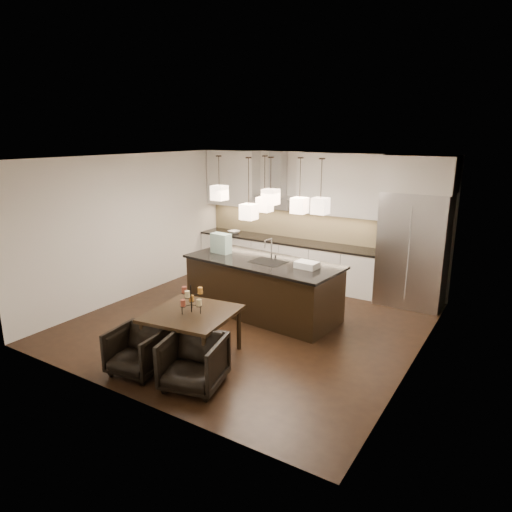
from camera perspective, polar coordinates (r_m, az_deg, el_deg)
The scene contains 37 objects.
floor at distance 7.99m, azimuth -0.77°, elevation -8.37°, with size 5.50×5.50×0.02m, color black.
ceiling at distance 7.34m, azimuth -0.84°, elevation 12.25°, with size 5.50×5.50×0.02m, color white.
wall_back at distance 9.93m, azimuth 7.86°, elevation 4.66°, with size 5.50×0.02×2.80m, color silver.
wall_front at distance 5.52m, azimuth -16.51°, elevation -4.28°, with size 5.50×0.02×2.80m, color silver.
wall_left at distance 9.30m, azimuth -15.30°, elevation 3.56°, with size 0.02×5.50×2.80m, color silver.
wall_right at distance 6.53m, azimuth 20.04°, elevation -1.60°, with size 0.02×5.50×2.80m, color silver.
refrigerator at distance 9.00m, azimuth 19.04°, elevation 0.76°, with size 1.20×0.72×2.15m, color #B7B7BA.
fridge_panel at distance 8.78m, azimuth 19.82°, elevation 9.65°, with size 1.26×0.72×0.65m, color silver.
lower_cabinets at distance 10.12m, azimuth 3.67°, elevation -0.61°, with size 4.21×0.62×0.88m, color silver.
countertop at distance 10.01m, azimuth 3.72°, elevation 1.93°, with size 4.21×0.66×0.04m, color black.
backsplash at distance 10.20m, azimuth 4.55°, elevation 4.08°, with size 4.21×0.02×0.63m, color #D5C089.
upper_cab_left at distance 10.69m, azimuth -2.89°, elevation 9.71°, with size 1.25×0.35×1.25m, color silver.
upper_cab_right at distance 9.44m, azimuth 10.64°, elevation 8.76°, with size 1.86×0.35×1.25m, color silver.
hood_canopy at distance 10.04m, azimuth 2.41°, elevation 6.75°, with size 0.90×0.52×0.24m, color #B7B7BA.
hood_chimney at distance 10.07m, azimuth 2.77°, elevation 10.21°, with size 0.30×0.28×0.96m, color #B7B7BA.
fruit_bowl at distance 10.64m, azimuth -2.77°, elevation 3.01°, with size 0.26×0.26×0.06m, color silver.
island_body at distance 8.20m, azimuth 0.84°, elevation -4.08°, with size 2.72×1.09×0.96m, color black.
island_top at distance 8.05m, azimuth 0.85°, elevation -0.72°, with size 2.81×1.18×0.04m, color black.
faucet at distance 8.02m, azimuth 1.94°, elevation 0.90°, with size 0.11×0.26×0.41m, color silver, non-canonical shape.
tote_bag at distance 8.55m, azimuth -4.40°, elevation 1.60°, with size 0.37×0.20×0.37m, color #266247.
food_container at distance 7.64m, azimuth 6.39°, elevation -1.10°, with size 0.37×0.26×0.11m, color silver.
dining_table at distance 6.78m, azimuth -7.94°, elevation -9.69°, with size 1.16×1.16×0.70m, color black, non-canonical shape.
candelabra at distance 6.57m, azimuth -8.11°, elevation -5.29°, with size 0.33×0.33×0.41m, color black, non-canonical shape.
candle_a at distance 6.52m, azimuth -7.13°, elevation -5.79°, with size 0.07×0.07×0.09m, color beige.
candle_b at distance 6.70m, azimuth -8.06°, elevation -5.22°, with size 0.07×0.07×0.09m, color #BE7526.
candle_c at distance 6.53m, azimuth -9.11°, elevation -5.83°, with size 0.07×0.07×0.09m, color brown.
candle_d at distance 6.54m, azimuth -7.00°, elevation -4.30°, with size 0.07×0.07×0.09m, color #BE7526.
candle_e at distance 6.61m, azimuth -8.95°, elevation -4.19°, with size 0.07×0.07×0.09m, color brown.
candle_f at distance 6.43m, azimuth -8.59°, elevation -4.74°, with size 0.07×0.07×0.09m, color beige.
armchair_left at distance 6.52m, azimuth -14.59°, elevation -11.39°, with size 0.68×0.70×0.64m, color black.
armchair_right at distance 6.03m, azimuth -7.81°, elevation -13.02°, with size 0.73×0.75×0.69m, color black.
pendant_a at distance 8.25m, azimuth -4.60°, elevation 7.88°, with size 0.24×0.24×0.26m, color #FFD5AE.
pendant_b at distance 8.25m, azimuth 1.09°, elevation 6.46°, with size 0.24×0.24×0.26m, color #FFD5AE.
pendant_c at distance 7.78m, azimuth 1.84°, elevation 7.41°, with size 0.24×0.24×0.26m, color #FFD5AE.
pendant_d at distance 7.65m, azimuth 5.46°, elevation 6.31°, with size 0.24×0.24×0.26m, color #FFD5AE.
pendant_e at distance 7.44m, azimuth 8.05°, elevation 6.22°, with size 0.24×0.24×0.26m, color #FFD5AE.
pendant_f at distance 7.70m, azimuth -0.91°, elevation 5.55°, with size 0.24×0.24×0.26m, color #FFD5AE.
Camera 1 is at (3.97, -6.17, 3.17)m, focal length 32.00 mm.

